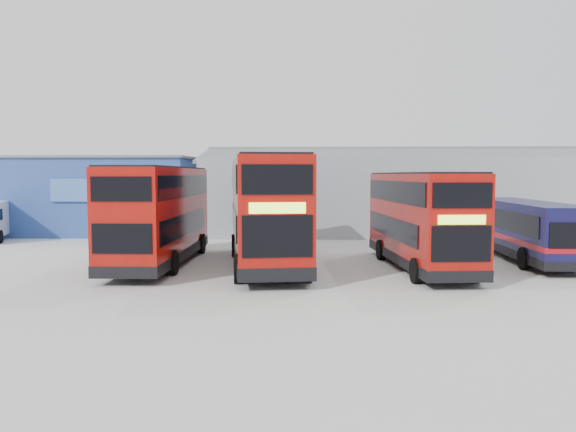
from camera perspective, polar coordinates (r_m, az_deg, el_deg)
The scene contains 7 objects.
ground_plane at distance 20.29m, azimuth 2.76°, elevation -7.00°, with size 120.00×120.00×0.00m, color #AEAEA8.
office_block at distance 40.32m, azimuth -17.94°, elevation 2.09°, with size 12.30×8.32×5.12m.
maintenance_shed at distance 40.77m, azimuth 13.69°, elevation 2.23°, with size 30.50×12.00×5.89m.
double_decker_left at distance 25.12m, azimuth -12.91°, elevation -0.02°, with size 2.63×10.17×4.29m.
double_decker_centre at distance 24.17m, azimuth -2.30°, elevation 0.42°, with size 4.26×11.37×4.71m.
double_decker_right at distance 24.18m, azimuth 13.24°, elevation -0.47°, with size 3.18×9.73×4.04m.
single_decker_blue at distance 28.23m, azimuth 23.04°, elevation -1.41°, with size 2.55×10.01×2.70m.
Camera 1 is at (-0.29, -19.90, 3.96)m, focal length 35.00 mm.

